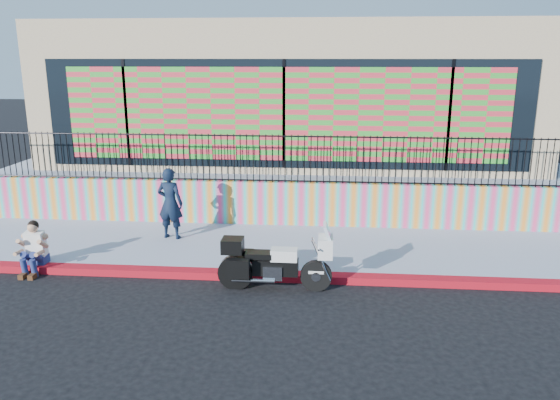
# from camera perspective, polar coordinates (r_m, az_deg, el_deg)

# --- Properties ---
(ground) EXTENTS (90.00, 90.00, 0.00)m
(ground) POSITION_cam_1_polar(r_m,az_deg,el_deg) (11.00, -1.33, -8.29)
(ground) COLOR black
(ground) RESTS_ON ground
(red_curb) EXTENTS (16.00, 0.30, 0.15)m
(red_curb) POSITION_cam_1_polar(r_m,az_deg,el_deg) (10.97, -1.33, -7.93)
(red_curb) COLOR maroon
(red_curb) RESTS_ON ground
(sidewalk) EXTENTS (16.00, 3.00, 0.15)m
(sidewalk) POSITION_cam_1_polar(r_m,az_deg,el_deg) (12.51, -0.51, -5.02)
(sidewalk) COLOR #979EB5
(sidewalk) RESTS_ON ground
(mural_wall) EXTENTS (16.00, 0.20, 1.10)m
(mural_wall) POSITION_cam_1_polar(r_m,az_deg,el_deg) (13.84, 0.11, -0.34)
(mural_wall) COLOR #ED3E77
(mural_wall) RESTS_ON sidewalk
(metal_fence) EXTENTS (15.80, 0.04, 1.20)m
(metal_fence) POSITION_cam_1_polar(r_m,az_deg,el_deg) (13.58, 0.11, 4.35)
(metal_fence) COLOR black
(metal_fence) RESTS_ON mural_wall
(elevated_platform) EXTENTS (16.00, 10.00, 1.25)m
(elevated_platform) POSITION_cam_1_polar(r_m,az_deg,el_deg) (18.81, 1.42, 3.48)
(elevated_platform) COLOR #979EB5
(elevated_platform) RESTS_ON ground
(storefront_building) EXTENTS (14.00, 8.06, 4.00)m
(storefront_building) POSITION_cam_1_polar(r_m,az_deg,el_deg) (18.26, 1.43, 11.44)
(storefront_building) COLOR #CAB787
(storefront_building) RESTS_ON elevated_platform
(police_motorcycle) EXTENTS (2.14, 0.71, 1.33)m
(police_motorcycle) POSITION_cam_1_polar(r_m,az_deg,el_deg) (10.37, -0.70, -6.45)
(police_motorcycle) COLOR black
(police_motorcycle) RESTS_ON ground
(police_officer) EXTENTS (0.68, 0.51, 1.69)m
(police_officer) POSITION_cam_1_polar(r_m,az_deg,el_deg) (12.97, -11.41, -0.34)
(police_officer) COLOR black
(police_officer) RESTS_ON sidewalk
(seated_man) EXTENTS (0.54, 0.71, 1.06)m
(seated_man) POSITION_cam_1_polar(r_m,az_deg,el_deg) (12.22, -24.43, -5.02)
(seated_man) COLOR navy
(seated_man) RESTS_ON ground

